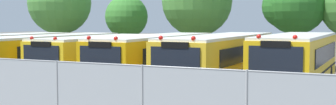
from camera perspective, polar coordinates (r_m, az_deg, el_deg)
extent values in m
plane|color=#595651|center=(24.45, -5.09, -3.57)|extent=(160.00, 160.00, 0.00)
cube|color=yellow|center=(29.82, -19.76, 0.14)|extent=(2.60, 9.57, 1.93)
cube|color=white|center=(29.77, -19.81, 2.11)|extent=(2.55, 9.38, 0.12)
cube|color=black|center=(29.16, -17.58, 0.71)|extent=(0.12, 7.44, 0.70)
cube|color=black|center=(29.85, -19.74, -0.60)|extent=(2.63, 9.66, 0.10)
cylinder|color=black|center=(31.36, -14.48, -1.06)|extent=(0.29, 1.00, 1.00)
cylinder|color=black|center=(32.80, -17.49, -0.90)|extent=(0.29, 1.00, 1.00)
cube|color=#EAA80C|center=(27.23, -14.71, -0.11)|extent=(2.73, 11.45, 1.93)
cube|color=white|center=(27.18, -14.75, 2.04)|extent=(2.68, 11.22, 0.12)
cube|color=black|center=(26.66, -12.16, 0.51)|extent=(0.19, 8.90, 0.70)
cube|color=black|center=(28.27, -16.37, 0.63)|extent=(0.19, 8.90, 0.70)
cube|color=black|center=(27.26, -14.69, -0.92)|extent=(2.76, 11.56, 0.10)
cylinder|color=black|center=(23.34, -19.15, -2.91)|extent=(0.30, 1.00, 1.00)
cylinder|color=black|center=(29.80, -8.26, -1.24)|extent=(0.30, 1.00, 1.00)
cylinder|color=black|center=(31.07, -11.78, -1.06)|extent=(0.30, 1.00, 1.00)
cube|color=yellow|center=(25.06, -8.86, -0.39)|extent=(2.63, 9.21, 1.93)
cube|color=white|center=(25.00, -8.89, 1.94)|extent=(2.58, 9.02, 0.12)
cube|color=black|center=(21.49, -15.93, -3.35)|extent=(2.59, 0.19, 0.36)
cube|color=black|center=(21.42, -15.90, -0.34)|extent=(2.08, 0.08, 0.92)
cube|color=black|center=(24.59, -6.00, 0.26)|extent=(0.12, 7.16, 0.69)
cube|color=black|center=(26.03, -10.83, 0.43)|extent=(0.12, 7.16, 0.69)
cube|color=black|center=(25.10, -8.85, -1.27)|extent=(2.66, 9.30, 0.10)
sphere|color=red|center=(21.04, -14.22, 1.73)|extent=(0.18, 0.18, 0.18)
sphere|color=red|center=(21.97, -17.01, 1.77)|extent=(0.18, 0.18, 0.18)
cube|color=black|center=(21.38, -15.95, 1.04)|extent=(1.14, 0.09, 0.24)
cylinder|color=black|center=(21.91, -11.16, -3.21)|extent=(0.29, 1.00, 1.00)
cylinder|color=black|center=(23.33, -15.60, -2.84)|extent=(0.29, 1.00, 1.00)
cylinder|color=black|center=(26.90, -3.48, -1.78)|extent=(0.29, 1.00, 1.00)
cylinder|color=black|center=(28.07, -7.50, -1.56)|extent=(0.29, 1.00, 1.00)
cube|color=#EAA80C|center=(23.31, -1.41, -0.56)|extent=(2.58, 10.86, 2.03)
cube|color=white|center=(23.25, -1.42, 2.08)|extent=(2.53, 10.64, 0.12)
cube|color=black|center=(18.65, -8.71, -4.37)|extent=(2.44, 0.20, 0.36)
cube|color=black|center=(18.55, -8.67, -0.69)|extent=(1.96, 0.09, 0.97)
cube|color=black|center=(23.07, 1.63, 0.20)|extent=(0.19, 8.44, 0.73)
cube|color=black|center=(24.10, -3.71, 0.36)|extent=(0.19, 8.44, 0.73)
cube|color=black|center=(23.35, -1.41, -1.55)|extent=(2.60, 10.97, 0.10)
sphere|color=red|center=(18.30, -6.68, 1.80)|extent=(0.18, 0.18, 0.18)
sphere|color=red|center=(19.00, -10.08, 1.85)|extent=(0.18, 0.18, 0.18)
cube|color=black|center=(18.50, -8.71, 1.00)|extent=(1.07, 0.10, 0.24)
cylinder|color=black|center=(19.38, -3.72, -4.10)|extent=(0.30, 1.00, 1.00)
cylinder|color=black|center=(20.44, -8.96, -3.71)|extent=(0.30, 1.00, 1.00)
cylinder|color=black|center=(26.30, 4.07, -1.92)|extent=(0.30, 1.00, 1.00)
cylinder|color=black|center=(27.09, -0.12, -1.73)|extent=(0.30, 1.00, 1.00)
cube|color=yellow|center=(21.93, 6.91, -0.80)|extent=(2.56, 10.97, 2.09)
cube|color=white|center=(21.86, 6.94, 2.08)|extent=(2.51, 10.75, 0.12)
cube|color=black|center=(16.91, 0.81, -5.20)|extent=(2.52, 0.18, 0.36)
cube|color=black|center=(16.80, 0.89, -1.00)|extent=(2.03, 0.08, 1.00)
cube|color=black|center=(21.82, 10.30, 0.01)|extent=(0.11, 8.54, 0.75)
cube|color=black|center=(22.61, 4.15, 0.21)|extent=(0.11, 8.54, 0.75)
cube|color=black|center=(21.97, 6.90, -1.89)|extent=(2.58, 11.08, 0.10)
sphere|color=red|center=(16.63, 3.27, 1.81)|extent=(0.18, 0.18, 0.18)
sphere|color=red|center=(17.19, -0.93, 1.89)|extent=(0.18, 0.18, 0.18)
cube|color=black|center=(16.75, 0.88, 0.94)|extent=(1.11, 0.09, 0.24)
cylinder|color=black|center=(17.85, 6.01, -4.82)|extent=(0.29, 1.00, 1.00)
cylinder|color=black|center=(18.69, -0.35, -4.39)|extent=(0.29, 1.00, 1.00)
cylinder|color=black|center=(25.23, 11.94, -2.26)|extent=(0.29, 1.00, 1.00)
cylinder|color=black|center=(25.83, 7.21, -2.05)|extent=(0.29, 1.00, 1.00)
cube|color=yellow|center=(21.38, 16.19, -0.99)|extent=(2.56, 9.24, 2.15)
cube|color=white|center=(21.31, 16.25, 2.06)|extent=(2.51, 9.05, 0.12)
cube|color=black|center=(16.94, 13.42, -5.30)|extent=(2.48, 0.20, 0.36)
cube|color=black|center=(16.83, 13.53, -0.96)|extent=(1.99, 0.09, 1.03)
cube|color=black|center=(21.48, 19.59, -0.12)|extent=(0.14, 7.18, 0.77)
cube|color=black|center=(21.89, 13.16, 0.09)|extent=(0.14, 7.18, 0.77)
cube|color=black|center=(21.42, 16.17, -2.13)|extent=(2.58, 9.33, 0.10)
sphere|color=red|center=(16.81, 15.92, 1.89)|extent=(0.18, 0.18, 0.18)
sphere|color=red|center=(17.10, 11.51, 2.00)|extent=(0.18, 0.18, 0.18)
cube|color=black|center=(16.78, 13.55, 1.04)|extent=(1.09, 0.10, 0.24)
cylinder|color=black|center=(18.18, 17.74, -4.83)|extent=(0.29, 1.00, 1.00)
cylinder|color=black|center=(18.61, 11.17, -4.51)|extent=(0.29, 1.00, 1.00)
cylinder|color=black|center=(24.09, 19.81, -2.72)|extent=(0.29, 1.00, 1.00)
cylinder|color=black|center=(24.41, 14.79, -2.52)|extent=(0.29, 1.00, 1.00)
cylinder|color=#4C3823|center=(38.19, -13.58, 1.19)|extent=(0.40, 0.40, 2.76)
sphere|color=#478438|center=(38.17, -13.67, 6.18)|extent=(5.19, 5.19, 5.19)
cylinder|color=#4C3823|center=(35.09, -5.30, 0.66)|extent=(0.38, 0.38, 2.31)
sphere|color=#387A2D|center=(35.03, -5.33, 4.59)|extent=(3.34, 3.34, 3.34)
sphere|color=#387A2D|center=(34.81, -5.18, 5.20)|extent=(1.96, 1.96, 1.96)
cylinder|color=#4C3823|center=(32.89, 3.68, 0.81)|extent=(0.28, 0.28, 2.74)
sphere|color=#478438|center=(32.86, 3.71, 6.56)|extent=(5.14, 5.14, 5.14)
sphere|color=#478438|center=(33.17, 2.65, 6.56)|extent=(3.59, 3.59, 3.59)
cylinder|color=#4C3823|center=(30.67, 15.91, 0.52)|extent=(0.43, 0.43, 2.84)
sphere|color=#286623|center=(30.63, 16.02, 6.03)|extent=(4.06, 4.06, 4.06)
sphere|color=#286623|center=(30.49, 14.55, 5.72)|extent=(2.83, 2.83, 2.83)
cylinder|color=#9EA0A3|center=(14.76, -13.94, -4.86)|extent=(0.07, 0.07, 2.00)
cylinder|color=#9EA0A3|center=(13.05, -3.29, -5.92)|extent=(0.07, 0.07, 2.00)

